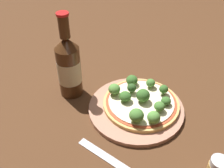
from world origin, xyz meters
TOP-DOWN VIEW (x-y plane):
  - ground_plane at (0.00, 0.00)m, footprint 3.00×3.00m
  - plate at (-0.01, -0.00)m, footprint 0.25×0.25m
  - pizza at (0.01, -0.01)m, footprint 0.20×0.20m
  - broccoli_floret_0 at (-0.00, 0.07)m, footprint 0.03×0.03m
  - broccoli_floret_1 at (0.06, 0.04)m, footprint 0.03×0.03m
  - broccoli_floret_2 at (-0.01, -0.06)m, footprint 0.03×0.03m
  - broccoli_floret_3 at (0.03, 0.03)m, footprint 0.02×0.02m
  - broccoli_floret_4 at (0.02, -0.07)m, footprint 0.03×0.03m
  - broccoli_floret_5 at (0.07, -0.01)m, footprint 0.03×0.03m
  - broccoli_floret_6 at (0.01, -0.01)m, footprint 0.03×0.03m
  - broccoli_floret_7 at (-0.06, -0.02)m, footprint 0.04×0.04m
  - broccoli_floret_8 at (-0.05, -0.06)m, footprint 0.03×0.03m
  - broccoli_floret_9 at (0.06, -0.05)m, footprint 0.02×0.02m
  - broccoli_floret_10 at (-0.01, 0.03)m, footprint 0.03×0.03m
  - beer_bottle at (-0.02, 0.19)m, footprint 0.06×0.06m
  - fork at (-0.17, -0.01)m, footprint 0.05×0.18m

SIDE VIEW (x-z plane):
  - ground_plane at x=0.00m, z-range 0.00..0.00m
  - fork at x=-0.17m, z-range 0.00..0.00m
  - plate at x=-0.01m, z-range 0.00..0.01m
  - pizza at x=0.01m, z-range 0.01..0.03m
  - broccoli_floret_4 at x=0.02m, z-range 0.03..0.05m
  - broccoli_floret_1 at x=0.06m, z-range 0.03..0.05m
  - broccoli_floret_8 at x=-0.05m, z-range 0.03..0.06m
  - broccoli_floret_5 at x=0.07m, z-range 0.03..0.05m
  - broccoli_floret_2 at x=-0.01m, z-range 0.03..0.05m
  - broccoli_floret_10 at x=-0.01m, z-range 0.03..0.05m
  - broccoli_floret_3 at x=0.03m, z-range 0.03..0.06m
  - broccoli_floret_9 at x=0.06m, z-range 0.03..0.06m
  - broccoli_floret_0 at x=0.00m, z-range 0.03..0.06m
  - broccoli_floret_7 at x=-0.06m, z-range 0.03..0.06m
  - broccoli_floret_6 at x=0.01m, z-range 0.03..0.06m
  - beer_bottle at x=-0.02m, z-range -0.03..0.21m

